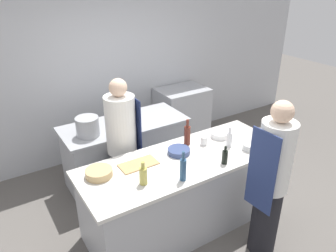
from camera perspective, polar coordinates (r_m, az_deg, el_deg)
name	(u,v)px	position (r m, az deg, el deg)	size (l,w,h in m)	color
ground_plane	(183,222)	(4.14, 2.69, -16.36)	(16.00, 16.00, 0.00)	#605B56
wall_back	(106,69)	(5.15, -10.79, 9.79)	(8.00, 0.06, 2.80)	silver
prep_counter	(184,192)	(3.85, 2.83, -11.35)	(2.36, 0.88, 0.90)	#A8AAAF
pass_counter	(126,152)	(4.65, -7.29, -4.50)	(1.69, 0.73, 0.90)	#A8AAAF
oven_range	(182,115)	(5.69, 2.45, 1.90)	(0.83, 0.61, 0.96)	#A8AAAF
chef_at_prep_near	(271,182)	(3.43, 17.46, -9.26)	(0.35, 0.34, 1.73)	black
chef_at_stove	(122,146)	(4.00, -7.96, -3.42)	(0.37, 0.36, 1.69)	black
bottle_olive_oil	(183,169)	(3.19, 2.64, -7.47)	(0.06, 0.06, 0.32)	#2D5175
bottle_vinegar	(143,175)	(3.16, -4.33, -8.55)	(0.08, 0.08, 0.24)	#B2A84C
bottle_wine	(229,139)	(3.85, 10.60, -2.24)	(0.07, 0.07, 0.24)	silver
bottle_cooking_oil	(225,157)	(3.52, 9.87, -5.29)	(0.06, 0.06, 0.21)	black
bottle_sauce	(187,135)	(3.82, 3.37, -1.53)	(0.07, 0.07, 0.32)	#5B2319
bowl_mixing_large	(179,151)	(3.67, 1.95, -4.38)	(0.25, 0.25, 0.06)	navy
bowl_prep_small	(220,135)	(4.07, 9.00, -1.50)	(0.21, 0.21, 0.07)	white
bowl_ceramic_blue	(250,147)	(3.85, 14.05, -3.57)	(0.16, 0.16, 0.07)	#B7BABC
bowl_wooden_salad	(99,173)	(3.36, -11.93, -7.99)	(0.27, 0.27, 0.08)	tan
cup	(204,141)	(3.87, 6.29, -2.57)	(0.08, 0.08, 0.10)	white
cutting_board	(139,164)	(3.50, -5.15, -6.65)	(0.41, 0.22, 0.01)	tan
stockpot	(88,127)	(4.14, -13.82, -0.10)	(0.28, 0.28, 0.24)	#A8AAAF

